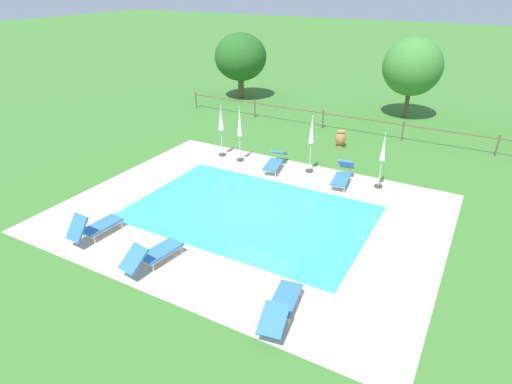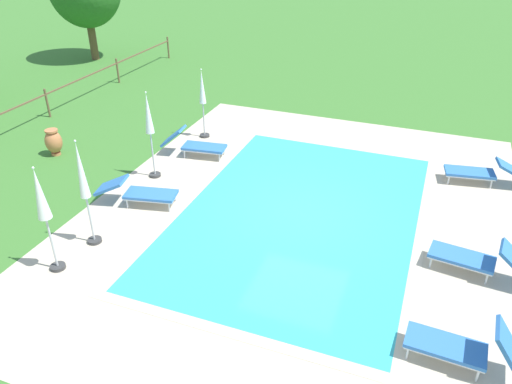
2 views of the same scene
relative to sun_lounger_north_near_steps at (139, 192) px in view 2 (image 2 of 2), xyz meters
name	(u,v)px [view 2 (image 2 of 2)]	position (x,y,z in m)	size (l,w,h in m)	color
ground_plane	(300,214)	(1.02, -3.97, -0.35)	(160.00, 160.00, 0.00)	#3D752D
pool_deck_paving	(300,213)	(1.02, -3.97, -0.35)	(13.15, 10.35, 0.01)	beige
swimming_pool_water	(300,213)	(1.02, -3.97, -0.35)	(8.37, 5.57, 0.01)	#38C6D1
pool_coping_rim	(300,213)	(1.02, -3.97, -0.34)	(8.85, 6.05, 0.01)	beige
sun_lounger_north_near_steps	(139,192)	(0.00, 0.00, 0.00)	(1.02, 2.15, 0.70)	#3370BC
sun_lounger_north_mid	(481,172)	(4.31, -8.16, 0.00)	(0.93, 2.14, 0.72)	#3370BC
sun_lounger_north_far	(195,144)	(3.08, -0.02, 0.03)	(0.86, 2.03, 0.88)	#3370BC
sun_lounger_north_end	(477,259)	(0.09, -8.02, 0.02)	(0.86, 2.05, 0.86)	#3370BC
sun_lounger_south_near_corner	(463,347)	(-2.55, -7.79, 0.05)	(0.71, 1.84, 1.02)	#3370BC
patio_umbrella_closed_row_west	(83,180)	(-1.82, 0.07, 1.26)	(0.32, 0.32, 2.54)	#383838
patio_umbrella_closed_row_mid_west	(202,95)	(4.48, 0.36, 1.10)	(0.32, 0.32, 2.29)	#383838
patio_umbrella_closed_row_centre	(42,202)	(-2.90, 0.20, 1.29)	(0.32, 0.32, 2.42)	#383838
patio_umbrella_closed_row_mid_east	(149,122)	(1.46, 0.44, 1.29)	(0.32, 0.32, 2.49)	#383838
terracotta_urn_near_fence	(54,142)	(1.59, 4.04, 0.09)	(0.51, 0.51, 0.83)	#C67547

